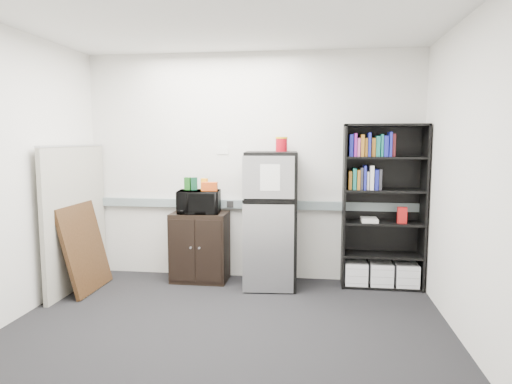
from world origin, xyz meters
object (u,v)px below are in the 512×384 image
at_px(cubicle_partition, 76,217).
at_px(refrigerator, 271,220).
at_px(bookshelf, 383,208).
at_px(microwave, 199,202).
at_px(cabinet, 200,247).

bearing_deg(cubicle_partition, refrigerator, 8.92).
xyz_separation_m(bookshelf, microwave, (-2.11, -0.08, 0.04)).
bearing_deg(cubicle_partition, microwave, 17.09).
distance_m(cubicle_partition, cabinet, 1.44).
distance_m(cubicle_partition, microwave, 1.39).
bearing_deg(microwave, refrigerator, -10.11).
bearing_deg(microwave, cabinet, 84.18).
distance_m(cabinet, microwave, 0.54).
xyz_separation_m(cubicle_partition, microwave, (1.32, 0.40, 0.14)).
relative_size(bookshelf, microwave, 3.84).
distance_m(bookshelf, refrigerator, 1.27).
height_order(microwave, refrigerator, refrigerator).
distance_m(cabinet, refrigerator, 0.93).
xyz_separation_m(cabinet, refrigerator, (0.85, -0.08, 0.36)).
xyz_separation_m(cubicle_partition, cabinet, (1.32, 0.42, -0.40)).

